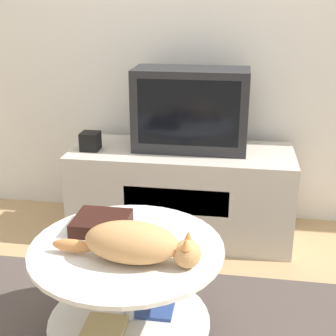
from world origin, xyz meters
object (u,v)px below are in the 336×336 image
Objects in this scene: dvd_box at (102,223)px; cat at (135,243)px; speaker at (90,141)px; tv at (191,110)px.

cat is at bearing -48.69° from dvd_box.
speaker is at bearing 110.30° from dvd_box.
tv is at bearing 74.93° from dvd_box.
dvd_box is 0.29m from cat.
tv reaches higher than speaker.
tv is 1.03m from dvd_box.
cat is at bearing -93.25° from tv.
dvd_box is at bearing 134.08° from cat.
speaker is (-0.57, -0.11, -0.18)m from tv.
speaker is 0.48× the size of dvd_box.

